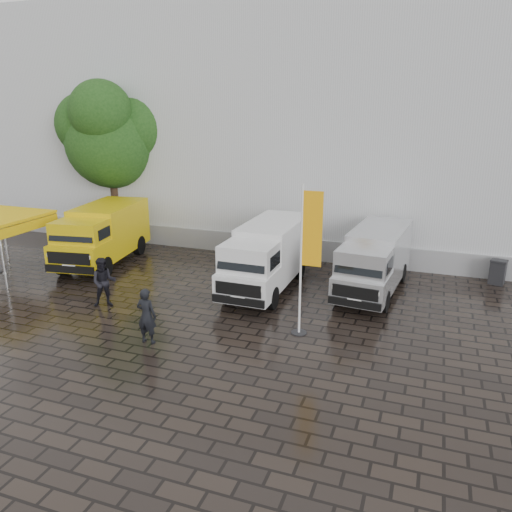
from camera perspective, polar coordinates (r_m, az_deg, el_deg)
The scene contains 11 objects.
ground at distance 16.42m, azimuth 0.53°, elevation -8.40°, with size 120.00×120.00×0.00m, color black.
exhibition_hall at distance 30.17m, azimuth 14.81°, elevation 14.46°, with size 44.00×16.00×12.00m, color silver.
hall_plinth at distance 23.09m, azimuth 11.82°, elevation 0.16°, with size 44.00×0.15×1.00m, color gray.
van_yellow at distance 23.68m, azimuth -17.15°, elevation 2.20°, with size 2.17×5.65×2.61m, color gold, non-canonical shape.
van_white at distance 19.52m, azimuth 1.24°, elevation -0.20°, with size 1.96×5.89×2.55m, color white, non-canonical shape.
van_silver at distance 19.69m, azimuth 13.35°, elevation -0.72°, with size 1.86×5.58×2.42m, color silver, non-canonical shape.
flagpole at distance 15.23m, azimuth 5.84°, elevation 0.21°, with size 0.88×0.50×4.80m.
tree at distance 27.53m, azimuth -16.14°, elevation 13.07°, with size 4.75×4.75×8.53m.
wheelie_bin at distance 22.54m, azimuth 25.90°, elevation -1.63°, with size 0.61×0.61×1.01m, color black.
person_front at distance 15.59m, azimuth -12.40°, elevation -6.69°, with size 0.65×0.42×1.77m, color black.
person_tent at distance 18.74m, azimuth -16.98°, elevation -2.89°, with size 0.88×0.69×1.82m, color black.
Camera 1 is at (4.90, -14.01, 7.03)m, focal length 35.00 mm.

